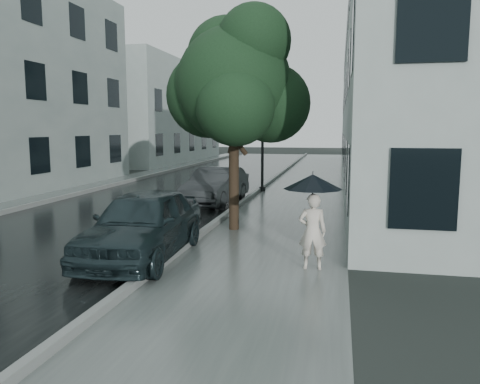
% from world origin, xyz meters
% --- Properties ---
extents(ground, '(120.00, 120.00, 0.00)m').
position_xyz_m(ground, '(0.00, 0.00, 0.00)').
color(ground, black).
rests_on(ground, ground).
extents(sidewalk, '(3.50, 60.00, 0.01)m').
position_xyz_m(sidewalk, '(0.25, 12.00, 0.00)').
color(sidewalk, slate).
rests_on(sidewalk, ground).
extents(kerb_near, '(0.15, 60.00, 0.15)m').
position_xyz_m(kerb_near, '(-1.57, 12.00, 0.07)').
color(kerb_near, slate).
rests_on(kerb_near, ground).
extents(asphalt_road, '(6.85, 60.00, 0.00)m').
position_xyz_m(asphalt_road, '(-5.08, 12.00, 0.00)').
color(asphalt_road, black).
rests_on(asphalt_road, ground).
extents(kerb_far, '(0.15, 60.00, 0.15)m').
position_xyz_m(kerb_far, '(-8.57, 12.00, 0.07)').
color(kerb_far, slate).
rests_on(kerb_far, ground).
extents(sidewalk_far, '(1.70, 60.00, 0.01)m').
position_xyz_m(sidewalk_far, '(-9.50, 12.00, 0.00)').
color(sidewalk_far, '#4C5451').
rests_on(sidewalk_far, ground).
extents(building_near, '(7.02, 36.00, 9.00)m').
position_xyz_m(building_near, '(5.47, 19.50, 4.50)').
color(building_near, '#95A39F').
rests_on(building_near, ground).
extents(building_far_b, '(7.02, 18.00, 8.00)m').
position_xyz_m(building_far_b, '(-13.77, 30.00, 4.00)').
color(building_far_b, '#95A39F').
rests_on(building_far_b, ground).
extents(pedestrian, '(0.56, 0.40, 1.47)m').
position_xyz_m(pedestrian, '(1.32, 1.39, 0.74)').
color(pedestrian, beige).
rests_on(pedestrian, sidewalk).
extents(umbrella, '(1.30, 1.30, 0.96)m').
position_xyz_m(umbrella, '(1.30, 1.34, 1.71)').
color(umbrella, black).
rests_on(umbrella, ground).
extents(street_tree, '(3.93, 3.57, 5.78)m').
position_xyz_m(street_tree, '(-0.95, 4.70, 3.86)').
color(street_tree, '#332619').
rests_on(street_tree, ground).
extents(lamp_post, '(0.83, 0.43, 4.97)m').
position_xyz_m(lamp_post, '(-1.60, 12.39, 2.85)').
color(lamp_post, black).
rests_on(lamp_post, ground).
extents(car_near, '(1.86, 4.28, 1.44)m').
position_xyz_m(car_near, '(-2.20, 1.48, 0.73)').
color(car_near, black).
rests_on(car_near, ground).
extents(car_far, '(1.68, 4.06, 1.31)m').
position_xyz_m(car_far, '(-2.52, 8.62, 0.66)').
color(car_far, '#26292B').
rests_on(car_far, ground).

